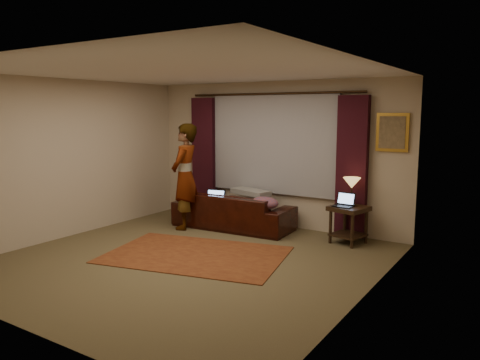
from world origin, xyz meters
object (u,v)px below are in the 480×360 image
object	(u,v)px
tiffany_lamp	(351,192)
person	(185,177)
end_table	(348,225)
sofa	(233,204)
laptop_sofa	(213,198)
laptop_table	(343,200)

from	to	relation	value
tiffany_lamp	person	bearing A→B (deg)	-165.45
end_table	person	size ratio (longest dim) A/B	0.32
sofa	end_table	world-z (taller)	sofa
laptop_sofa	person	bearing A→B (deg)	-165.43
end_table	person	world-z (taller)	person
tiffany_lamp	laptop_table	distance (m)	0.22
end_table	laptop_sofa	bearing A→B (deg)	-170.43
laptop_sofa	person	xyz separation A→B (m)	(-0.44, -0.23, 0.37)
person	sofa	bearing A→B (deg)	107.97
sofa	end_table	xyz separation A→B (m)	(2.07, 0.16, -0.14)
laptop_sofa	laptop_table	xyz separation A→B (m)	(2.27, 0.31, 0.14)
end_table	tiffany_lamp	distance (m)	0.53
person	laptop_sofa	bearing A→B (deg)	102.53
end_table	tiffany_lamp	size ratio (longest dim) A/B	1.34
tiffany_lamp	laptop_sofa	bearing A→B (deg)	-168.23
sofa	end_table	distance (m)	2.08
laptop_sofa	end_table	bearing A→B (deg)	-3.74
sofa	tiffany_lamp	size ratio (longest dim) A/B	4.82
tiffany_lamp	person	distance (m)	2.88
sofa	laptop_sofa	xyz separation A→B (m)	(-0.27, -0.23, 0.13)
end_table	laptop_table	distance (m)	0.42
laptop_sofa	end_table	xyz separation A→B (m)	(2.34, 0.39, -0.26)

